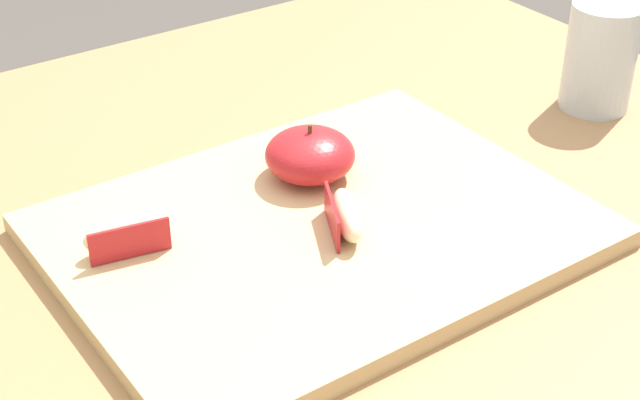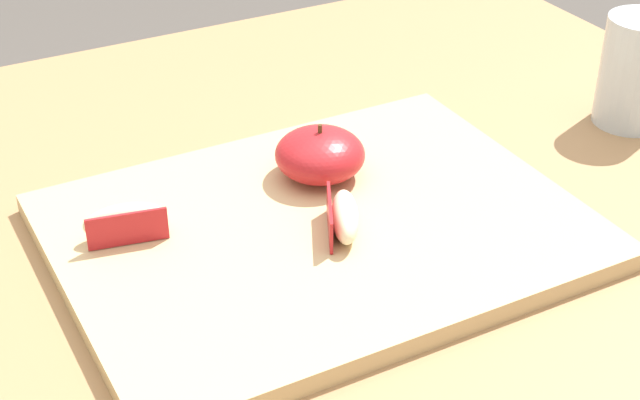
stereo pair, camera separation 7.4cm
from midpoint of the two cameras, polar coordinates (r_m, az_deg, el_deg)
name	(u,v)px [view 2 (the right image)]	position (r m, az deg, el deg)	size (l,w,h in m)	color
dining_table	(248,354)	(0.82, -1.67, -9.15)	(1.11, 0.86, 0.72)	#9E754C
cutting_board	(320,230)	(0.76, 2.80, -1.88)	(0.40, 0.30, 0.02)	tan
apple_half_skin_up	(320,154)	(0.80, 2.65, 2.62)	(0.08, 0.08, 0.05)	#B21E23
apple_wedge_front	(126,221)	(0.73, -8.57, -1.35)	(0.07, 0.03, 0.03)	beige
apple_wedge_near_knife	(344,217)	(0.73, 4.29, -1.08)	(0.05, 0.07, 0.03)	beige
drinking_glass_water	(637,71)	(0.97, 20.28, 7.07)	(0.07, 0.07, 0.10)	silver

